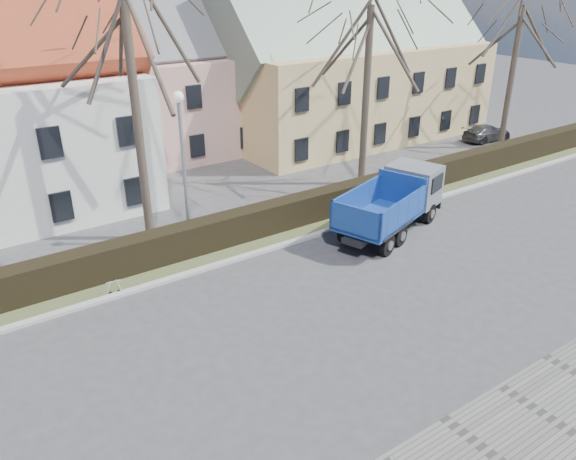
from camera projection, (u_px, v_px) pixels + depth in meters
ground at (305, 313)px, 18.82m from camera, size 120.00×120.00×0.00m
curb_far at (236, 259)px, 22.23m from camera, size 80.00×0.30×0.12m
grass_strip at (217, 244)px, 23.43m from camera, size 80.00×3.00×0.10m
hedge at (219, 233)px, 23.03m from camera, size 60.00×0.90×1.30m
building_pink at (165, 87)px, 34.14m from camera, size 10.80×8.80×8.00m
building_yellow at (348, 72)px, 37.99m from camera, size 18.80×10.80×8.50m
tree_1 at (134, 89)px, 21.48m from camera, size 9.20×9.20×12.65m
tree_2 at (367, 80)px, 28.02m from camera, size 8.00×8.00×11.00m
tree_3 at (513, 65)px, 34.33m from camera, size 7.60×7.60×10.45m
dump_truck at (388, 206)px, 24.00m from camera, size 6.86×4.29×2.57m
streetlight at (184, 171)px, 22.25m from camera, size 0.50×0.50×6.45m
cart_frame at (108, 289)px, 19.65m from camera, size 0.72×0.45×0.63m
parked_car_b at (487, 133)px, 37.78m from camera, size 3.78×1.68×1.08m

